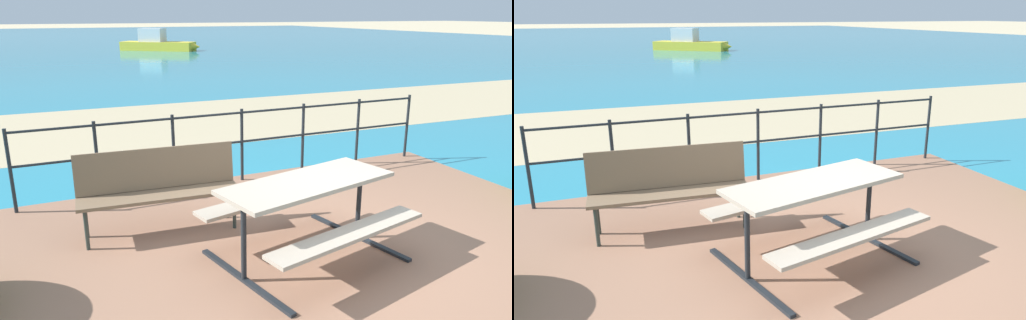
% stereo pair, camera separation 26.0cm
% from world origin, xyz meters
% --- Properties ---
extents(ground_plane, '(240.00, 240.00, 0.00)m').
position_xyz_m(ground_plane, '(0.00, 0.00, 0.00)').
color(ground_plane, beige).
extents(patio_paving, '(6.40, 5.20, 0.06)m').
position_xyz_m(patio_paving, '(0.00, 0.00, 0.03)').
color(patio_paving, '#996B51').
rests_on(patio_paving, ground).
extents(sea_water, '(90.00, 90.00, 0.01)m').
position_xyz_m(sea_water, '(0.00, 40.00, 0.01)').
color(sea_water, teal).
rests_on(sea_water, ground).
extents(beach_strip, '(54.09, 5.92, 0.01)m').
position_xyz_m(beach_strip, '(0.00, 6.86, 0.01)').
color(beach_strip, tan).
rests_on(beach_strip, ground).
extents(picnic_table, '(1.98, 1.71, 0.80)m').
position_xyz_m(picnic_table, '(-0.32, 0.01, 0.66)').
color(picnic_table, tan).
rests_on(picnic_table, patio_paving).
extents(park_bench, '(1.74, 0.55, 0.91)m').
position_xyz_m(park_bench, '(-1.46, 1.23, 0.60)').
color(park_bench, '#7A6047').
rests_on(park_bench, patio_paving).
extents(railing_fence, '(5.94, 0.04, 1.04)m').
position_xyz_m(railing_fence, '(0.00, 2.42, 0.70)').
color(railing_fence, '#1E2328').
rests_on(railing_fence, patio_paving).
extents(boat_mid, '(4.80, 4.03, 1.42)m').
position_xyz_m(boat_mid, '(4.91, 28.76, 0.48)').
color(boat_mid, yellow).
rests_on(boat_mid, sea_water).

